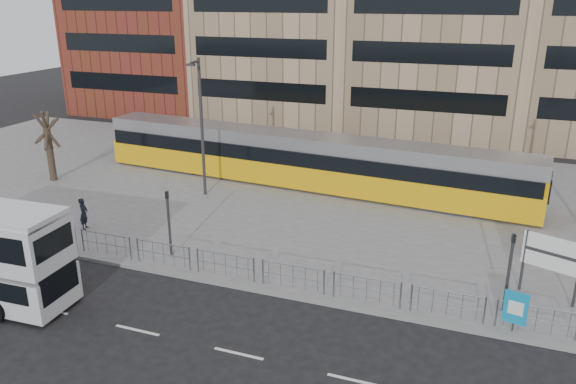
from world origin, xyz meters
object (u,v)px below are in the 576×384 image
(station_sign, at_px, (552,257))
(lamp_post_west, at_px, (201,122))
(traffic_light_west, at_px, (168,215))
(ad_panel, at_px, (516,308))
(pedestrian, at_px, (84,214))
(traffic_light_east, at_px, (510,263))
(bare_tree, at_px, (43,108))
(tram, at_px, (303,160))

(station_sign, distance_m, lamp_post_west, 19.44)
(lamp_post_west, bearing_deg, traffic_light_west, -72.12)
(ad_panel, bearing_deg, lamp_post_west, 164.86)
(station_sign, height_order, pedestrian, station_sign)
(traffic_light_east, bearing_deg, bare_tree, 157.55)
(traffic_light_east, distance_m, bare_tree, 28.12)
(tram, bearing_deg, ad_panel, -41.37)
(lamp_post_west, height_order, bare_tree, lamp_post_west)
(ad_panel, relative_size, lamp_post_west, 0.19)
(traffic_light_east, bearing_deg, traffic_light_west, 172.61)
(pedestrian, relative_size, traffic_light_west, 0.53)
(traffic_light_west, height_order, bare_tree, bare_tree)
(bare_tree, bearing_deg, tram, 16.60)
(station_sign, relative_size, traffic_light_west, 0.83)
(tram, xyz_separation_m, ad_panel, (12.14, -12.64, -0.73))
(tram, relative_size, station_sign, 10.78)
(pedestrian, distance_m, bare_tree, 10.01)
(tram, distance_m, traffic_light_west, 11.82)
(pedestrian, bearing_deg, ad_panel, -114.69)
(tram, relative_size, ad_panel, 18.02)
(tram, bearing_deg, traffic_light_east, -38.83)
(traffic_light_west, bearing_deg, tram, 59.05)
(station_sign, xyz_separation_m, traffic_light_east, (-1.53, -1.52, 0.19))
(traffic_light_east, bearing_deg, pedestrian, 168.78)
(pedestrian, xyz_separation_m, lamp_post_west, (3.21, 6.69, 3.54))
(tram, bearing_deg, pedestrian, -123.35)
(ad_panel, bearing_deg, tram, 146.42)
(pedestrian, xyz_separation_m, traffic_light_west, (5.76, -1.21, 1.16))
(ad_panel, height_order, traffic_light_east, traffic_light_east)
(tram, distance_m, ad_panel, 17.54)
(bare_tree, bearing_deg, traffic_light_east, -13.85)
(traffic_light_east, relative_size, bare_tree, 0.47)
(tram, distance_m, lamp_post_west, 6.72)
(lamp_post_west, bearing_deg, bare_tree, -175.06)
(pedestrian, distance_m, traffic_light_east, 20.03)
(tram, height_order, ad_panel, tram)
(lamp_post_west, distance_m, bare_tree, 10.46)
(traffic_light_east, bearing_deg, tram, 127.78)
(station_sign, relative_size, pedestrian, 1.58)
(ad_panel, xyz_separation_m, pedestrian, (-20.28, 2.28, -0.08))
(traffic_light_west, xyz_separation_m, bare_tree, (-12.97, 7.00, 2.69))
(lamp_post_west, bearing_deg, tram, 36.72)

